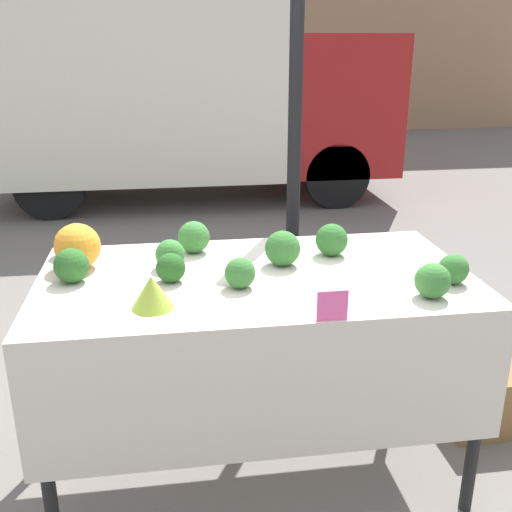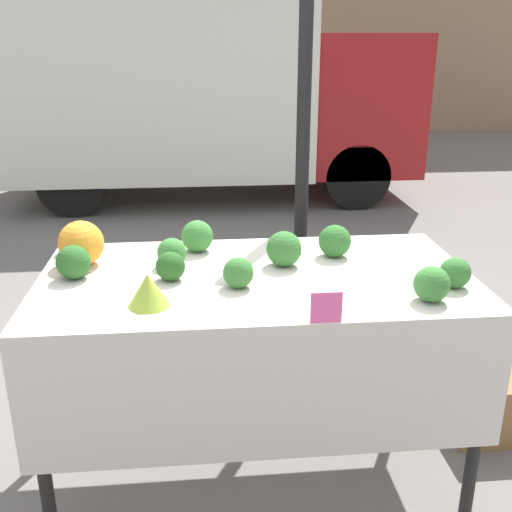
# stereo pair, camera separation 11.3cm
# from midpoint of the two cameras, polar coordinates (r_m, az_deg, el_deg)

# --- Properties ---
(ground_plane) EXTENTS (40.00, 40.00, 0.00)m
(ground_plane) POSITION_cam_midpoint_polar(r_m,az_deg,el_deg) (2.86, 1.20, -19.08)
(ground_plane) COLOR slate
(tent_pole) EXTENTS (0.07, 0.07, 2.32)m
(tent_pole) POSITION_cam_midpoint_polar(r_m,az_deg,el_deg) (3.12, 5.47, 8.04)
(tent_pole) COLOR black
(tent_pole) RESTS_ON ground_plane
(parked_truck) EXTENTS (4.60, 1.92, 2.45)m
(parked_truck) POSITION_cam_midpoint_polar(r_m,az_deg,el_deg) (7.21, -5.04, 15.96)
(parked_truck) COLOR silver
(parked_truck) RESTS_ON ground_plane
(market_table) EXTENTS (1.72, 0.92, 0.91)m
(market_table) POSITION_cam_midpoint_polar(r_m,az_deg,el_deg) (2.37, 1.54, -5.07)
(market_table) COLOR beige
(market_table) RESTS_ON ground_plane
(orange_cauliflower) EXTENTS (0.19, 0.19, 0.19)m
(orange_cauliflower) POSITION_cam_midpoint_polar(r_m,az_deg,el_deg) (2.55, -15.11, 1.17)
(orange_cauliflower) COLOR orange
(orange_cauliflower) RESTS_ON market_table
(romanesco_head) EXTENTS (0.15, 0.15, 0.12)m
(romanesco_head) POSITION_cam_midpoint_polar(r_m,az_deg,el_deg) (2.12, -8.71, -3.24)
(romanesco_head) COLOR #93B238
(romanesco_head) RESTS_ON market_table
(broccoli_head_0) EXTENTS (0.13, 0.13, 0.13)m
(broccoli_head_0) POSITION_cam_midpoint_polar(r_m,az_deg,el_deg) (2.42, -15.73, -0.59)
(broccoli_head_0) COLOR #285B23
(broccoli_head_0) RESTS_ON market_table
(broccoli_head_1) EXTENTS (0.14, 0.14, 0.14)m
(broccoli_head_1) POSITION_cam_midpoint_polar(r_m,az_deg,el_deg) (2.60, 8.75, 1.41)
(broccoli_head_1) COLOR #2D6628
(broccoli_head_1) RESTS_ON market_table
(broccoli_head_2) EXTENTS (0.14, 0.14, 0.14)m
(broccoli_head_2) POSITION_cam_midpoint_polar(r_m,az_deg,el_deg) (2.64, -4.39, 1.89)
(broccoli_head_2) COLOR #387533
(broccoli_head_2) RESTS_ON market_table
(broccoli_head_3) EXTENTS (0.12, 0.12, 0.12)m
(broccoli_head_3) POSITION_cam_midpoint_polar(r_m,az_deg,el_deg) (2.47, -6.74, 0.32)
(broccoli_head_3) COLOR #387533
(broccoli_head_3) RESTS_ON market_table
(broccoli_head_4) EXTENTS (0.12, 0.12, 0.12)m
(broccoli_head_4) POSITION_cam_midpoint_polar(r_m,az_deg,el_deg) (2.25, -0.26, -1.61)
(broccoli_head_4) COLOR #336B2D
(broccoli_head_4) RESTS_ON market_table
(broccoli_head_5) EXTENTS (0.12, 0.12, 0.12)m
(broccoli_head_5) POSITION_cam_midpoint_polar(r_m,az_deg,el_deg) (2.72, -15.82, 1.55)
(broccoli_head_5) COLOR #23511E
(broccoli_head_5) RESTS_ON market_table
(broccoli_head_6) EXTENTS (0.15, 0.15, 0.15)m
(broccoli_head_6) POSITION_cam_midpoint_polar(r_m,az_deg,el_deg) (2.47, 4.00, 0.67)
(broccoli_head_6) COLOR #336B2D
(broccoli_head_6) RESTS_ON market_table
(broccoli_head_7) EXTENTS (0.13, 0.13, 0.13)m
(broccoli_head_7) POSITION_cam_midpoint_polar(r_m,az_deg,el_deg) (2.24, 17.80, -2.58)
(broccoli_head_7) COLOR #387533
(broccoli_head_7) RESTS_ON market_table
(broccoli_head_8) EXTENTS (0.12, 0.12, 0.12)m
(broccoli_head_8) POSITION_cam_midpoint_polar(r_m,az_deg,el_deg) (2.39, 19.74, -1.52)
(broccoli_head_8) COLOR #336B2D
(broccoli_head_8) RESTS_ON market_table
(broccoli_head_9) EXTENTS (0.11, 0.11, 0.11)m
(broccoli_head_9) POSITION_cam_midpoint_polar(r_m,az_deg,el_deg) (2.33, -6.78, -0.99)
(broccoli_head_9) COLOR #23511E
(broccoli_head_9) RESTS_ON market_table
(price_sign) EXTENTS (0.11, 0.01, 0.11)m
(price_sign) POSITION_cam_midpoint_polar(r_m,az_deg,el_deg) (2.00, 8.34, -4.89)
(price_sign) COLOR #F45B9E
(price_sign) RESTS_ON market_table
(produce_crate) EXTENTS (0.45, 0.28, 0.30)m
(produce_crate) POSITION_cam_midpoint_polar(r_m,az_deg,el_deg) (3.19, 23.16, -12.97)
(produce_crate) COLOR olive
(produce_crate) RESTS_ON ground_plane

